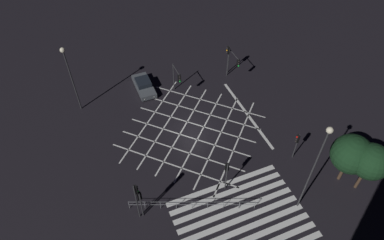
{
  "coord_description": "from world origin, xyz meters",
  "views": [
    {
      "loc": [
        -9.14,
        -22.15,
        26.45
      ],
      "look_at": [
        0.0,
        0.0,
        1.58
      ],
      "focal_mm": 32.0,
      "sensor_mm": 36.0,
      "label": 1
    }
  ],
  "objects_px": {
    "street_tree_near": "(371,162)",
    "street_lamp_west": "(68,67)",
    "street_tree_far": "(351,154)",
    "traffic_light_median_south": "(227,171)",
    "traffic_light_ne_cross": "(234,61)",
    "traffic_light_ne_main": "(228,55)",
    "traffic_light_median_north": "(177,77)",
    "traffic_light_sw_cross": "(140,199)",
    "traffic_light_sw_main": "(136,195)",
    "waiting_car": "(144,85)",
    "street_lamp_east": "(318,158)",
    "traffic_light_se_main": "(297,142)"
  },
  "relations": [
    {
      "from": "street_tree_far",
      "to": "traffic_light_median_south",
      "type": "bearing_deg",
      "value": 162.88
    },
    {
      "from": "street_tree_near",
      "to": "street_lamp_west",
      "type": "bearing_deg",
      "value": 136.94
    },
    {
      "from": "waiting_car",
      "to": "street_lamp_west",
      "type": "bearing_deg",
      "value": -86.56
    },
    {
      "from": "traffic_light_ne_cross",
      "to": "street_tree_far",
      "type": "distance_m",
      "value": 16.87
    },
    {
      "from": "street_lamp_east",
      "to": "street_lamp_west",
      "type": "relative_size",
      "value": 1.25
    },
    {
      "from": "traffic_light_se_main",
      "to": "street_tree_near",
      "type": "bearing_deg",
      "value": 123.98
    },
    {
      "from": "traffic_light_ne_cross",
      "to": "street_lamp_east",
      "type": "distance_m",
      "value": 18.25
    },
    {
      "from": "traffic_light_sw_main",
      "to": "waiting_car",
      "type": "relative_size",
      "value": 1.04
    },
    {
      "from": "traffic_light_sw_cross",
      "to": "traffic_light_median_north",
      "type": "distance_m",
      "value": 15.27
    },
    {
      "from": "traffic_light_ne_cross",
      "to": "traffic_light_median_south",
      "type": "xyz_separation_m",
      "value": [
        -7.73,
        -13.53,
        -0.06
      ]
    },
    {
      "from": "traffic_light_se_main",
      "to": "traffic_light_sw_main",
      "type": "relative_size",
      "value": 0.71
    },
    {
      "from": "traffic_light_ne_cross",
      "to": "waiting_car",
      "type": "height_order",
      "value": "traffic_light_ne_cross"
    },
    {
      "from": "traffic_light_ne_main",
      "to": "street_tree_near",
      "type": "height_order",
      "value": "street_tree_near"
    },
    {
      "from": "traffic_light_ne_main",
      "to": "traffic_light_ne_cross",
      "type": "distance_m",
      "value": 1.05
    },
    {
      "from": "traffic_light_se_main",
      "to": "street_lamp_west",
      "type": "relative_size",
      "value": 0.41
    },
    {
      "from": "traffic_light_ne_cross",
      "to": "street_lamp_west",
      "type": "bearing_deg",
      "value": -95.6
    },
    {
      "from": "traffic_light_ne_cross",
      "to": "street_lamp_east",
      "type": "relative_size",
      "value": 0.36
    },
    {
      "from": "street_lamp_east",
      "to": "street_lamp_west",
      "type": "distance_m",
      "value": 24.62
    },
    {
      "from": "street_tree_near",
      "to": "traffic_light_median_south",
      "type": "bearing_deg",
      "value": 157.87
    },
    {
      "from": "traffic_light_sw_cross",
      "to": "street_tree_near",
      "type": "bearing_deg",
      "value": -104.27
    },
    {
      "from": "street_lamp_west",
      "to": "street_tree_far",
      "type": "distance_m",
      "value": 27.52
    },
    {
      "from": "street_lamp_east",
      "to": "street_lamp_west",
      "type": "xyz_separation_m",
      "value": [
        -15.2,
        19.34,
        -0.96
      ]
    },
    {
      "from": "traffic_light_median_south",
      "to": "street_tree_near",
      "type": "bearing_deg",
      "value": -112.13
    },
    {
      "from": "traffic_light_ne_main",
      "to": "waiting_car",
      "type": "distance_m",
      "value": 10.42
    },
    {
      "from": "traffic_light_sw_cross",
      "to": "traffic_light_median_north",
      "type": "relative_size",
      "value": 0.91
    },
    {
      "from": "traffic_light_sw_cross",
      "to": "traffic_light_median_south",
      "type": "distance_m",
      "value": 7.57
    },
    {
      "from": "traffic_light_ne_cross",
      "to": "traffic_light_sw_cross",
      "type": "bearing_deg",
      "value": -49.04
    },
    {
      "from": "traffic_light_ne_cross",
      "to": "traffic_light_median_north",
      "type": "height_order",
      "value": "traffic_light_median_north"
    },
    {
      "from": "traffic_light_se_main",
      "to": "traffic_light_sw_cross",
      "type": "xyz_separation_m",
      "value": [
        -15.11,
        -0.35,
        0.09
      ]
    },
    {
      "from": "traffic_light_ne_main",
      "to": "traffic_light_median_south",
      "type": "xyz_separation_m",
      "value": [
        -7.27,
        -14.38,
        -0.46
      ]
    },
    {
      "from": "traffic_light_ne_main",
      "to": "street_lamp_east",
      "type": "relative_size",
      "value": 0.42
    },
    {
      "from": "street_lamp_east",
      "to": "traffic_light_ne_cross",
      "type": "bearing_deg",
      "value": 81.24
    },
    {
      "from": "street_lamp_west",
      "to": "waiting_car",
      "type": "distance_m",
      "value": 9.01
    },
    {
      "from": "traffic_light_sw_main",
      "to": "traffic_light_se_main",
      "type": "bearing_deg",
      "value": 1.61
    },
    {
      "from": "traffic_light_sw_cross",
      "to": "street_lamp_west",
      "type": "xyz_separation_m",
      "value": [
        -2.61,
        15.03,
        3.3
      ]
    },
    {
      "from": "street_tree_near",
      "to": "traffic_light_median_north",
      "type": "bearing_deg",
      "value": 120.62
    },
    {
      "from": "traffic_light_ne_main",
      "to": "street_lamp_west",
      "type": "distance_m",
      "value": 17.68
    },
    {
      "from": "traffic_light_sw_cross",
      "to": "traffic_light_se_main",
      "type": "bearing_deg",
      "value": -88.69
    },
    {
      "from": "traffic_light_sw_cross",
      "to": "waiting_car",
      "type": "height_order",
      "value": "traffic_light_sw_cross"
    },
    {
      "from": "street_lamp_west",
      "to": "traffic_light_sw_cross",
      "type": "bearing_deg",
      "value": -80.14
    },
    {
      "from": "traffic_light_median_north",
      "to": "waiting_car",
      "type": "xyz_separation_m",
      "value": [
        -3.27,
        2.51,
        -2.1
      ]
    },
    {
      "from": "traffic_light_median_north",
      "to": "waiting_car",
      "type": "distance_m",
      "value": 4.63
    },
    {
      "from": "traffic_light_se_main",
      "to": "traffic_light_sw_cross",
      "type": "distance_m",
      "value": 15.12
    },
    {
      "from": "traffic_light_sw_cross",
      "to": "street_tree_far",
      "type": "xyz_separation_m",
      "value": [
        17.73,
        -3.39,
        1.18
      ]
    },
    {
      "from": "traffic_light_se_main",
      "to": "street_tree_far",
      "type": "xyz_separation_m",
      "value": [
        2.62,
        -3.73,
        1.27
      ]
    },
    {
      "from": "traffic_light_se_main",
      "to": "traffic_light_median_north",
      "type": "height_order",
      "value": "traffic_light_median_north"
    },
    {
      "from": "street_tree_far",
      "to": "street_tree_near",
      "type": "bearing_deg",
      "value": -59.19
    },
    {
      "from": "traffic_light_ne_main",
      "to": "traffic_light_median_north",
      "type": "xyz_separation_m",
      "value": [
        -6.78,
        -1.16,
        -0.31
      ]
    },
    {
      "from": "traffic_light_se_main",
      "to": "street_lamp_west",
      "type": "bearing_deg",
      "value": -39.65
    },
    {
      "from": "traffic_light_median_south",
      "to": "traffic_light_sw_main",
      "type": "distance_m",
      "value": 7.81
    }
  ]
}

